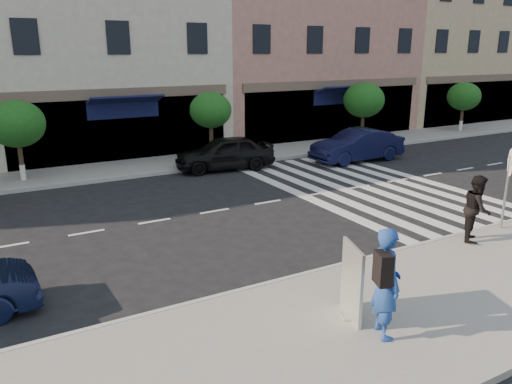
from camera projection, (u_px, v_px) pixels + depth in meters
The scene contains 16 objects.
ground at pixel (281, 254), 12.70m from camera, with size 120.00×120.00×0.00m, color black.
sidewalk_near at pixel (385, 318), 9.54m from camera, with size 60.00×4.50×0.15m, color gray.
sidewalk_far at pixel (148, 166), 21.89m from camera, with size 60.00×3.00×0.15m, color gray.
building_centre at pixel (95, 39), 25.19m from camera, with size 11.00×9.00×11.00m, color beige.
building_east_mid at pixel (294, 24), 30.57m from camera, with size 13.00×9.00×13.00m, color tan.
building_east_far at pixel (436, 35), 36.60m from camera, with size 12.00×9.00×12.00m, color #CEB184.
street_tree_wb at pixel (16, 124), 18.75m from camera, with size 2.10×2.10×3.06m.
street_tree_c at pixel (211, 111), 22.51m from camera, with size 1.90×1.90×3.04m.
street_tree_ea at pixel (364, 100), 26.74m from camera, with size 2.20×2.20×3.19m.
street_tree_eb at pixel (464, 97), 30.56m from camera, with size 2.00×2.00×2.94m.
stop_sign at pixel (510, 170), 13.64m from camera, with size 0.77×0.32×2.30m.
photographer at pixel (386, 283), 8.57m from camera, with size 0.73×0.48×2.00m, color #204393.
walker at pixel (477, 208), 12.99m from camera, with size 0.86×0.67×1.76m, color black.
poster_board at pixel (352, 283), 9.23m from camera, with size 0.42×0.92×1.45m.
car_far_mid at pixel (225, 153), 21.47m from camera, with size 1.71×4.26×1.45m, color black.
car_far_right at pixel (357, 145), 23.07m from camera, with size 1.56×4.48×1.48m, color black.
Camera 1 is at (-6.32, -9.95, 5.02)m, focal length 35.00 mm.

